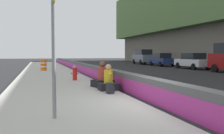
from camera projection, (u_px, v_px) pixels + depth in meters
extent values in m
plane|color=#232326|center=(159.00, 107.00, 7.44)|extent=(160.00, 160.00, 0.00)
cube|color=#B5B2A8|center=(72.00, 111.00, 6.67)|extent=(80.00, 4.40, 0.14)
cube|color=#545456|center=(159.00, 93.00, 7.41)|extent=(76.00, 0.44, 0.85)
cube|color=#B2338C|center=(152.00, 95.00, 7.35)|extent=(74.48, 0.01, 0.54)
cylinder|color=gray|center=(54.00, 40.00, 5.54)|extent=(0.09, 0.09, 3.60)
cylinder|color=red|center=(75.00, 74.00, 13.67)|extent=(0.24, 0.24, 0.72)
cone|color=gray|center=(75.00, 66.00, 13.65)|extent=(0.26, 0.26, 0.16)
cylinder|color=gray|center=(78.00, 73.00, 13.72)|extent=(0.10, 0.12, 0.10)
cylinder|color=gray|center=(72.00, 73.00, 13.62)|extent=(0.10, 0.12, 0.10)
cube|color=black|center=(108.00, 87.00, 9.98)|extent=(0.66, 0.78, 0.29)
cylinder|color=gold|center=(108.00, 77.00, 9.96)|extent=(0.37, 0.37, 0.54)
sphere|color=tan|center=(108.00, 67.00, 9.93)|extent=(0.24, 0.24, 0.24)
cylinder|color=gold|center=(107.00, 77.00, 10.15)|extent=(0.28, 0.13, 0.48)
cylinder|color=gold|center=(110.00, 78.00, 9.77)|extent=(0.28, 0.13, 0.48)
cube|color=black|center=(102.00, 83.00, 10.99)|extent=(0.94, 1.02, 0.31)
cylinder|color=#AD3D33|center=(102.00, 73.00, 10.96)|extent=(0.40, 0.40, 0.59)
sphere|color=brown|center=(102.00, 64.00, 10.94)|extent=(0.26, 0.26, 0.26)
cylinder|color=#AD3D33|center=(100.00, 74.00, 11.14)|extent=(0.33, 0.23, 0.52)
cylinder|color=#AD3D33|center=(105.00, 75.00, 10.79)|extent=(0.33, 0.23, 0.52)
cube|color=#232328|center=(110.00, 88.00, 9.11)|extent=(0.32, 0.22, 0.40)
cube|color=#232328|center=(113.00, 90.00, 9.15)|extent=(0.22, 0.06, 0.20)
cylinder|color=orange|center=(44.00, 65.00, 21.76)|extent=(0.52, 0.52, 0.95)
cylinder|color=white|center=(44.00, 63.00, 21.75)|extent=(0.54, 0.54, 0.10)
cylinder|color=white|center=(44.00, 67.00, 21.76)|extent=(0.54, 0.54, 0.10)
cylinder|color=black|center=(215.00, 68.00, 21.32)|extent=(0.73, 0.25, 0.72)
cube|color=silver|center=(193.00, 63.00, 26.03)|extent=(4.50, 1.81, 0.72)
cube|color=black|center=(193.00, 56.00, 25.90)|extent=(2.20, 1.62, 0.66)
cylinder|color=black|center=(178.00, 65.00, 27.18)|extent=(0.66, 0.22, 0.66)
cylinder|color=black|center=(191.00, 65.00, 27.68)|extent=(0.66, 0.22, 0.66)
cylinder|color=black|center=(194.00, 67.00, 24.43)|extent=(0.66, 0.22, 0.66)
cylinder|color=black|center=(208.00, 66.00, 24.92)|extent=(0.66, 0.22, 0.66)
cube|color=navy|center=(161.00, 61.00, 32.18)|extent=(4.56, 1.96, 0.72)
cube|color=black|center=(162.00, 56.00, 32.05)|extent=(2.26, 1.70, 0.66)
cylinder|color=black|center=(151.00, 63.00, 33.37)|extent=(0.67, 0.24, 0.66)
cylinder|color=black|center=(162.00, 63.00, 33.81)|extent=(0.67, 0.24, 0.66)
cylinder|color=black|center=(160.00, 64.00, 30.59)|extent=(0.67, 0.24, 0.66)
cylinder|color=black|center=(173.00, 64.00, 31.03)|extent=(0.67, 0.24, 0.66)
cube|color=slate|center=(143.00, 58.00, 37.92)|extent=(4.87, 2.11, 1.10)
cube|color=black|center=(143.00, 52.00, 37.77)|extent=(3.17, 1.85, 0.80)
cylinder|color=black|center=(134.00, 61.00, 39.21)|extent=(0.77, 0.25, 0.76)
cylinder|color=black|center=(145.00, 61.00, 39.67)|extent=(0.77, 0.25, 0.76)
cylinder|color=black|center=(141.00, 62.00, 36.24)|extent=(0.77, 0.25, 0.76)
cylinder|color=black|center=(152.00, 62.00, 36.70)|extent=(0.77, 0.25, 0.76)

